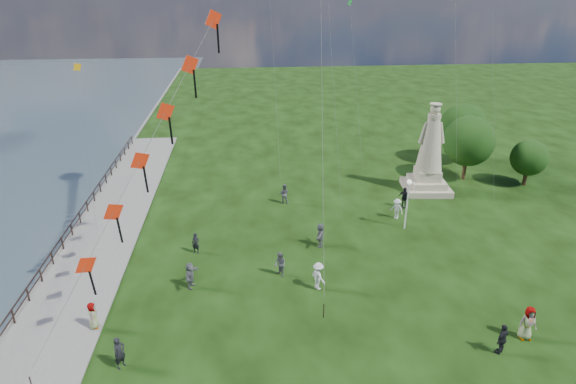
{
  "coord_description": "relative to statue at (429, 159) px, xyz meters",
  "views": [
    {
      "loc": [
        -3.55,
        -18.43,
        17.04
      ],
      "look_at": [
        -1.0,
        8.0,
        5.5
      ],
      "focal_mm": 30.0,
      "sensor_mm": 36.0,
      "label": 1
    }
  ],
  "objects": [
    {
      "name": "lamppost",
      "position": [
        -4.2,
        -6.95,
        -0.1
      ],
      "size": [
        0.37,
        0.37,
        3.98
      ],
      "color": "silver",
      "rests_on": "ground"
    },
    {
      "name": "statue",
      "position": [
        0.0,
        0.0,
        0.0
      ],
      "size": [
        4.2,
        4.2,
        7.86
      ],
      "rotation": [
        0.0,
        0.0,
        -0.09
      ],
      "color": "tan",
      "rests_on": "ground"
    },
    {
      "name": "tree_row",
      "position": [
        5.83,
        3.91,
        0.64
      ],
      "size": [
        8.92,
        10.34,
        6.13
      ],
      "color": "#382314",
      "rests_on": "ground"
    },
    {
      "name": "person_3",
      "position": [
        -3.69,
        -20.42,
        -2.11
      ],
      "size": [
        1.13,
        1.0,
        1.73
      ],
      "primitive_type": "imported",
      "rotation": [
        0.0,
        0.0,
        3.75
      ],
      "color": "black",
      "rests_on": "ground"
    },
    {
      "name": "person_7",
      "position": [
        -12.87,
        -1.47,
        -2.12
      ],
      "size": [
        0.92,
        0.68,
        1.69
      ],
      "primitive_type": "imported",
      "rotation": [
        0.0,
        0.0,
        2.91
      ],
      "color": "#595960",
      "rests_on": "ground"
    },
    {
      "name": "person_1",
      "position": [
        -14.1,
        -12.46,
        -2.14
      ],
      "size": [
        0.82,
        0.95,
        1.66
      ],
      "primitive_type": "imported",
      "rotation": [
        0.0,
        0.0,
        -1.09
      ],
      "color": "#595960",
      "rests_on": "ground"
    },
    {
      "name": "person_0",
      "position": [
        -22.38,
        -19.58,
        -2.11
      ],
      "size": [
        0.71,
        0.74,
        1.71
      ],
      "primitive_type": "imported",
      "rotation": [
        0.0,
        0.0,
        0.89
      ],
      "color": "black",
      "rests_on": "ground"
    },
    {
      "name": "small_kites",
      "position": [
        -7.91,
        3.07,
        11.91
      ],
      "size": [
        32.89,
        17.41,
        27.7
      ],
      "color": "silver",
      "rests_on": "ground"
    },
    {
      "name": "person_10",
      "position": [
        -24.42,
        -16.58,
        -2.2
      ],
      "size": [
        0.54,
        0.8,
        1.54
      ],
      "primitive_type": "imported",
      "rotation": [
        0.0,
        0.0,
        1.68
      ],
      "color": "#595960",
      "rests_on": "ground"
    },
    {
      "name": "person_6",
      "position": [
        -19.61,
        -9.07,
        -2.22
      ],
      "size": [
        0.63,
        0.52,
        1.5
      ],
      "primitive_type": "imported",
      "rotation": [
        0.0,
        0.0,
        -0.34
      ],
      "color": "black",
      "rests_on": "ground"
    },
    {
      "name": "person_11",
      "position": [
        -10.99,
        -8.92,
        -2.1
      ],
      "size": [
        0.99,
        1.72,
        1.75
      ],
      "primitive_type": "imported",
      "rotation": [
        0.0,
        0.0,
        4.53
      ],
      "color": "#595960",
      "rests_on": "ground"
    },
    {
      "name": "person_4",
      "position": [
        -1.85,
        -19.5,
        -2.01
      ],
      "size": [
        0.96,
        0.62,
        1.92
      ],
      "primitive_type": "imported",
      "rotation": [
        0.0,
        0.0,
        -0.04
      ],
      "color": "#595960",
      "rests_on": "ground"
    },
    {
      "name": "person_9",
      "position": [
        -3.13,
        -3.32,
        -2.08
      ],
      "size": [
        1.05,
        1.16,
        1.79
      ],
      "primitive_type": "imported",
      "rotation": [
        0.0,
        0.0,
        -0.95
      ],
      "color": "black",
      "rests_on": "ground"
    },
    {
      "name": "person_5",
      "position": [
        -19.6,
        -13.17,
        -2.12
      ],
      "size": [
        1.11,
        1.7,
        1.69
      ],
      "primitive_type": "imported",
      "rotation": [
        0.0,
        0.0,
        1.27
      ],
      "color": "#595960",
      "rests_on": "ground"
    },
    {
      "name": "waterfront",
      "position": [
        -27.78,
        -10.82,
        -3.03
      ],
      "size": [
        200.0,
        200.0,
        1.51
      ],
      "color": "#2E3A45",
      "rests_on": "ground"
    },
    {
      "name": "red_kite_train",
      "position": [
        -20.61,
        -15.2,
        6.85
      ],
      "size": [
        9.12,
        9.35,
        15.86
      ],
      "color": "black",
      "rests_on": "ground"
    },
    {
      "name": "person_8",
      "position": [
        -4.33,
        -5.23,
        -2.14
      ],
      "size": [
        1.14,
        1.16,
        1.66
      ],
      "primitive_type": "imported",
      "rotation": [
        0.0,
        0.0,
        -0.81
      ],
      "color": "silver",
      "rests_on": "ground"
    },
    {
      "name": "person_2",
      "position": [
        -11.92,
        -14.04,
        -2.08
      ],
      "size": [
        1.08,
        1.29,
        1.77
      ],
      "primitive_type": "imported",
      "rotation": [
        0.0,
        0.0,
        2.09
      ],
      "color": "silver",
      "rests_on": "ground"
    }
  ]
}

